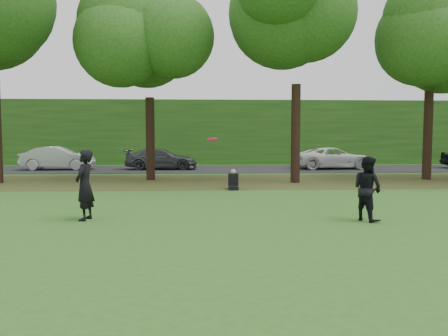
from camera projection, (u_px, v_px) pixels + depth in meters
name	position (u px, v px, depth m)	size (l,w,h in m)	color
ground	(221.00, 252.00, 8.25)	(120.00, 120.00, 0.00)	#315D1D
leaf_litter	(211.00, 181.00, 21.20)	(60.00, 7.00, 0.01)	#4B381B
street	(209.00, 169.00, 29.17)	(70.00, 7.00, 0.02)	black
far_hedge	(208.00, 132.00, 34.97)	(70.00, 3.00, 5.00)	#214D16
player_left	(85.00, 185.00, 11.36)	(0.67, 0.44, 1.84)	black
player_right	(367.00, 189.00, 11.32)	(0.81, 0.63, 1.68)	black
parked_cars	(232.00, 158.00, 28.90)	(42.59, 2.72, 1.52)	black
frisbee	(212.00, 140.00, 11.66)	(0.38, 0.37, 0.12)	#FF155F
seated_person	(233.00, 182.00, 18.10)	(0.44, 0.74, 0.83)	black
tree_line	(203.00, 16.00, 20.55)	(55.30, 7.90, 12.31)	black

